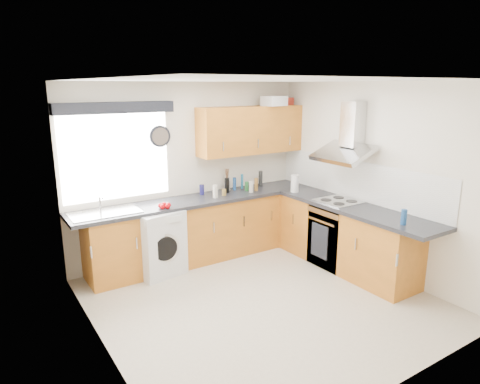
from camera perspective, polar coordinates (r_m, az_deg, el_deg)
ground_plane at (r=5.17m, az=2.91°, el=-14.25°), size 3.60×3.60×0.00m
ceiling at (r=4.56m, az=3.31°, el=14.66°), size 3.60×3.60×0.02m
wall_back at (r=6.22m, az=-6.74°, el=2.81°), size 3.60×0.02×2.50m
wall_front at (r=3.49m, az=20.91°, el=-6.98°), size 3.60×0.02×2.50m
wall_left at (r=3.96m, az=-18.48°, el=-4.31°), size 0.02×3.60×2.50m
wall_right at (r=5.93m, az=17.31°, el=1.72°), size 0.02×3.60×2.50m
window at (r=5.77m, az=-16.16°, el=4.52°), size 1.40×0.02×1.10m
window_blind at (r=5.62m, az=-16.32°, el=10.74°), size 1.50×0.18×0.14m
splashback at (r=6.12m, az=15.06°, el=1.59°), size 0.01×3.00×0.54m
base_cab_back at (r=6.14m, az=-6.14°, el=-5.26°), size 3.00×0.58×0.86m
base_cab_corner at (r=6.96m, az=5.72°, el=-2.91°), size 0.60×0.60×0.86m
base_cab_right at (r=6.03m, az=13.87°, el=-5.95°), size 0.58×2.10×0.86m
worktop_back at (r=6.04m, az=-5.36°, el=-1.04°), size 3.60×0.62×0.05m
worktop_right at (r=5.79m, az=15.14°, el=-2.14°), size 0.62×2.42×0.05m
sink at (r=5.55m, az=-17.60°, el=-2.30°), size 0.84×0.46×0.10m
oven at (r=6.12m, az=12.78°, el=-5.64°), size 0.56×0.58×0.85m
hob_plate at (r=5.98m, az=13.03°, el=-1.19°), size 0.52×0.52×0.01m
extractor_hood at (r=5.89m, az=14.17°, el=6.99°), size 0.52×0.78×0.66m
upper_cabinets at (r=6.46m, az=1.46°, el=8.26°), size 1.70×0.35×0.70m
washing_machine at (r=5.80m, az=-11.08°, el=-6.53°), size 0.69×0.67×0.87m
wall_clock at (r=5.92m, az=-10.55°, el=7.30°), size 0.29×0.04×0.29m
casserole at (r=6.55m, az=4.56°, el=12.00°), size 0.38×0.30×0.14m
storage_box at (r=6.85m, az=5.88°, el=11.93°), size 0.30×0.27×0.11m
utensil_pot at (r=6.46m, az=-1.73°, el=0.85°), size 0.12×0.12×0.13m
kitchen_roll at (r=6.38m, az=7.32°, el=1.13°), size 0.13×0.13×0.26m
tomato_cluster at (r=5.59m, az=-10.02°, el=-1.80°), size 0.18×0.18×0.07m
jar_0 at (r=6.45m, az=-0.74°, el=1.10°), size 0.05×0.05×0.19m
jar_1 at (r=6.41m, az=0.91°, el=0.78°), size 0.06×0.06×0.14m
jar_2 at (r=6.53m, az=0.28°, el=1.43°), size 0.04×0.04×0.23m
jar_3 at (r=6.02m, az=-3.32°, el=0.08°), size 0.07×0.07×0.18m
jar_4 at (r=6.71m, az=2.75°, el=1.81°), size 0.06×0.06×0.24m
jar_5 at (r=6.14m, az=-2.14°, el=-0.03°), size 0.06×0.06×0.09m
jar_6 at (r=6.41m, az=2.17°, el=1.01°), size 0.05×0.05×0.19m
jar_7 at (r=6.29m, az=-1.75°, el=0.89°), size 0.07×0.07×0.22m
jar_8 at (r=6.21m, az=-5.12°, el=0.32°), size 0.07×0.07×0.15m
jar_9 at (r=6.31m, az=1.50°, el=0.68°), size 0.06×0.06×0.17m
bottle_0 at (r=5.20m, az=21.00°, el=-3.14°), size 0.07×0.07×0.18m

